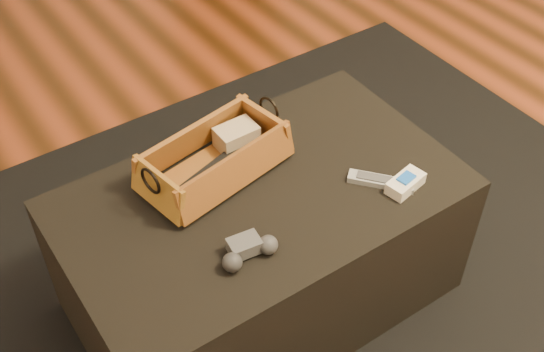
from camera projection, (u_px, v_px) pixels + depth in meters
floor at (326, 301)px, 1.99m from camera, size 5.00×5.50×0.01m
area_rug at (272, 307)px, 1.96m from camera, size 2.60×2.00×0.01m
ottoman at (262, 247)px, 1.84m from camera, size 1.00×0.60×0.42m
tv_remote at (213, 172)px, 1.71m from camera, size 0.21×0.10×0.02m
cloth_bundle at (237, 137)px, 1.78m from camera, size 0.11×0.07×0.06m
wicker_basket at (215, 159)px, 1.71m from camera, size 0.42×0.27×0.14m
game_controller at (248, 250)px, 1.53m from camera, size 0.14×0.08×0.05m
silver_remote at (381, 181)px, 1.71m from camera, size 0.14×0.15×0.02m
cream_gadget at (405, 183)px, 1.69m from camera, size 0.11×0.07×0.04m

